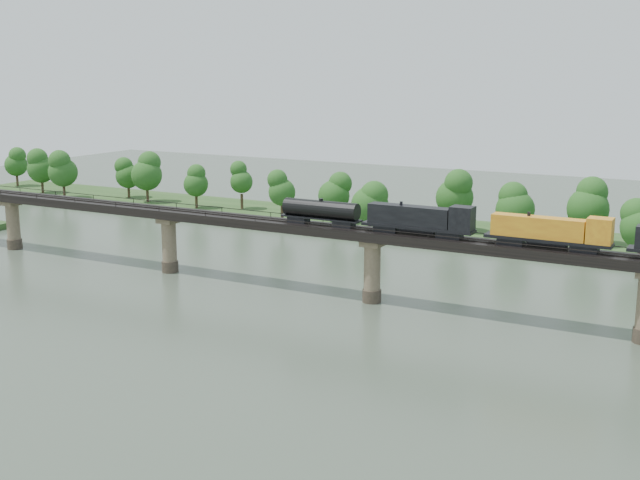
% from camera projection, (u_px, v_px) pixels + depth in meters
% --- Properties ---
extents(ground, '(400.00, 400.00, 0.00)m').
position_uv_depth(ground, '(270.00, 362.00, 99.96)').
color(ground, '#364335').
rests_on(ground, ground).
extents(far_bank, '(300.00, 24.00, 1.60)m').
position_uv_depth(far_bank, '(479.00, 235.00, 172.84)').
color(far_bank, '#26451B').
rests_on(far_bank, ground).
extents(bridge, '(236.00, 30.00, 11.50)m').
position_uv_depth(bridge, '(372.00, 268.00, 124.61)').
color(bridge, '#473A2D').
rests_on(bridge, ground).
extents(bridge_superstructure, '(220.00, 4.90, 0.75)m').
position_uv_depth(bridge_superstructure, '(373.00, 228.00, 123.29)').
color(bridge_superstructure, black).
rests_on(bridge_superstructure, bridge).
extents(far_treeline, '(289.06, 17.54, 13.60)m').
position_uv_depth(far_treeline, '(437.00, 198.00, 171.15)').
color(far_treeline, '#382619').
rests_on(far_treeline, far_bank).
extents(freight_train, '(70.34, 2.74, 4.84)m').
position_uv_depth(freight_train, '(503.00, 228.00, 113.37)').
color(freight_train, black).
rests_on(freight_train, bridge).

